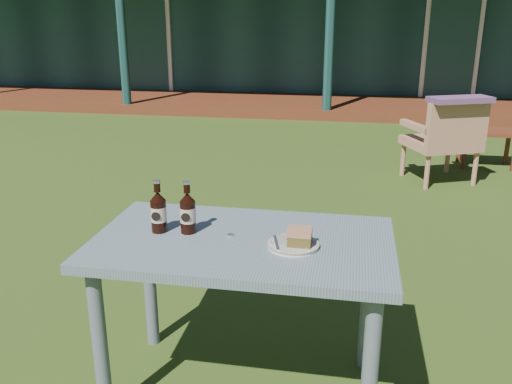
% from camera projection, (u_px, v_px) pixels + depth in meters
% --- Properties ---
extents(ground, '(80.00, 80.00, 0.00)m').
position_uv_depth(ground, '(288.00, 244.00, 3.89)').
color(ground, '#334916').
extents(pavilion, '(15.80, 8.30, 3.45)m').
position_uv_depth(pavilion, '(341.00, 11.00, 12.15)').
color(pavilion, '#153836').
rests_on(pavilion, ground).
extents(cafe_table, '(1.20, 0.70, 0.72)m').
position_uv_depth(cafe_table, '(243.00, 262.00, 2.20)').
color(cafe_table, slate).
rests_on(cafe_table, ground).
extents(plate, '(0.20, 0.20, 0.01)m').
position_uv_depth(plate, '(293.00, 245.00, 2.10)').
color(plate, silver).
rests_on(plate, cafe_table).
extents(cake_slice, '(0.09, 0.09, 0.06)m').
position_uv_depth(cake_slice, '(300.00, 236.00, 2.08)').
color(cake_slice, '#4F4019').
rests_on(cake_slice, plate).
extents(fork, '(0.05, 0.14, 0.00)m').
position_uv_depth(fork, '(276.00, 243.00, 2.09)').
color(fork, silver).
rests_on(fork, plate).
extents(cola_bottle_near, '(0.07, 0.07, 0.22)m').
position_uv_depth(cola_bottle_near, '(188.00, 212.00, 2.21)').
color(cola_bottle_near, black).
rests_on(cola_bottle_near, cafe_table).
extents(cola_bottle_far, '(0.07, 0.07, 0.22)m').
position_uv_depth(cola_bottle_far, '(158.00, 211.00, 2.22)').
color(cola_bottle_far, black).
rests_on(cola_bottle_far, cafe_table).
extents(bottle_cap, '(0.03, 0.03, 0.01)m').
position_uv_depth(bottle_cap, '(231.00, 235.00, 2.20)').
color(bottle_cap, silver).
rests_on(bottle_cap, cafe_table).
extents(armchair_left, '(0.77, 0.75, 0.81)m').
position_uv_depth(armchair_left, '(446.00, 137.00, 5.16)').
color(armchair_left, '#AC7456').
rests_on(armchair_left, ground).
extents(floral_throw, '(0.62, 0.44, 0.05)m').
position_uv_depth(floral_throw, '(460.00, 100.00, 4.89)').
color(floral_throw, '#633D64').
rests_on(floral_throw, armchair_left).
extents(side_table, '(0.60, 0.40, 0.40)m').
position_uv_depth(side_table, '(488.00, 135.00, 5.76)').
color(side_table, '#592815').
rests_on(side_table, ground).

